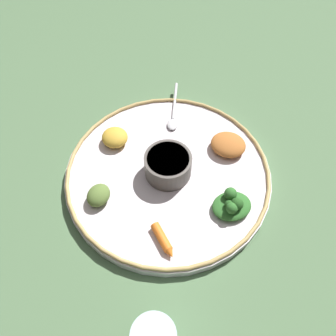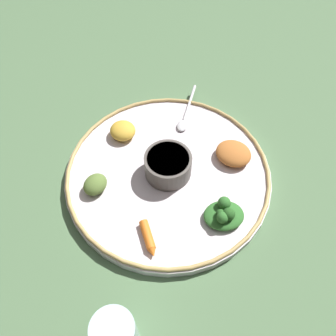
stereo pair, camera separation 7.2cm
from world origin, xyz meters
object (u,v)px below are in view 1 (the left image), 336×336
Objects in this scene: carrot_near_spoon at (163,240)px; greens_pile at (232,204)px; center_bowl at (168,165)px; spoon at (174,114)px.

greens_pile is at bearing 62.85° from carrot_near_spoon.
carrot_near_spoon is at bearing -58.40° from center_bowl.
center_bowl reaches higher than carrot_near_spoon.
greens_pile is 0.15m from carrot_near_spoon.
center_bowl is 0.16m from spoon.
greens_pile is at bearing -30.99° from spoon.
center_bowl is 0.69× the size of spoon.
center_bowl reaches higher than spoon.
greens_pile reaches higher than carrot_near_spoon.
spoon is 0.27m from greens_pile.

